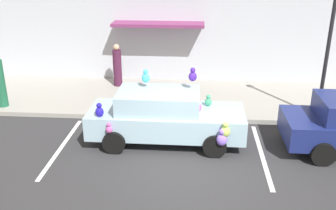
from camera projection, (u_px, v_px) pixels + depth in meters
name	position (u px, v px, depth m)	size (l,w,h in m)	color
ground_plane	(187.00, 170.00, 9.75)	(60.00, 60.00, 0.00)	#2D2D30
sidewalk	(191.00, 98.00, 14.35)	(24.00, 4.00, 0.15)	gray
storefront_building	(194.00, 6.00, 15.18)	(24.00, 1.25, 6.40)	#B2B7C1
parking_stripe_front	(262.00, 154.00, 10.53)	(0.12, 3.60, 0.01)	silver
parking_stripe_rear	(62.00, 147.00, 10.94)	(0.12, 3.60, 0.01)	silver
plush_covered_car	(165.00, 116.00, 10.98)	(4.43, 1.98, 2.19)	#98BACB
teddy_bear_on_sidewalk	(151.00, 98.00, 13.33)	(0.34, 0.29, 0.66)	#9E723D
street_lamp_post	(330.00, 39.00, 11.68)	(0.28, 0.28, 4.23)	black
pedestrian_near_shopfront	(0.00, 82.00, 13.11)	(0.33, 0.33, 1.89)	#1D5C3E
pedestrian_walking_past	(117.00, 66.00, 15.22)	(0.34, 0.34, 1.69)	#451B36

